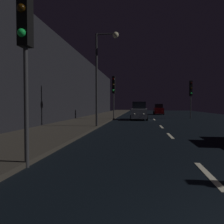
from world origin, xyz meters
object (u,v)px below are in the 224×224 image
Objects in this scene: car_approaching_headlights at (139,112)px; traffic_light_far_left at (114,88)px; traffic_light_near_left at (25,27)px; traffic_light_far_right at (191,91)px; car_distant_taillights at (158,110)px; streetlamp_overhead at (103,65)px.

traffic_light_far_left is at bearing -77.04° from car_approaching_headlights.
car_approaching_headlights is at bearing 111.49° from traffic_light_far_left.
traffic_light_near_left is 20.35m from car_approaching_headlights.
traffic_light_far_left is 9.98m from traffic_light_far_right.
traffic_light_far_left is at bearing 157.49° from car_distant_taillights.
car_distant_taillights is at bearing 170.67° from traffic_light_near_left.
traffic_light_far_left is 19.27m from traffic_light_near_left.
car_distant_taillights is (5.96, 23.97, -3.77)m from streetlamp_overhead.
traffic_light_far_right reaches higher than car_distant_taillights.
car_distant_taillights is at bearing 166.03° from traffic_light_far_left.
car_approaching_headlights is 1.10× the size of car_distant_taillights.
traffic_light_near_left is 10.39m from streetlamp_overhead.
streetlamp_overhead is at bearing 166.03° from car_distant_taillights.
traffic_light_near_left is at bearing -92.04° from streetlamp_overhead.
streetlamp_overhead reaches higher than car_distant_taillights.
traffic_light_near_left reaches higher than car_approaching_headlights.
streetlamp_overhead is at bearing -40.81° from traffic_light_far_right.
traffic_light_far_right is (9.26, 3.74, -0.17)m from traffic_light_far_left.
car_distant_taillights is (-3.02, 11.31, -2.56)m from traffic_light_far_right.
car_approaching_headlights is (2.97, 19.93, -2.83)m from traffic_light_near_left.
traffic_light_near_left is at bearing -27.57° from traffic_light_far_right.
streetlamp_overhead is at bearing 10.28° from traffic_light_far_left.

